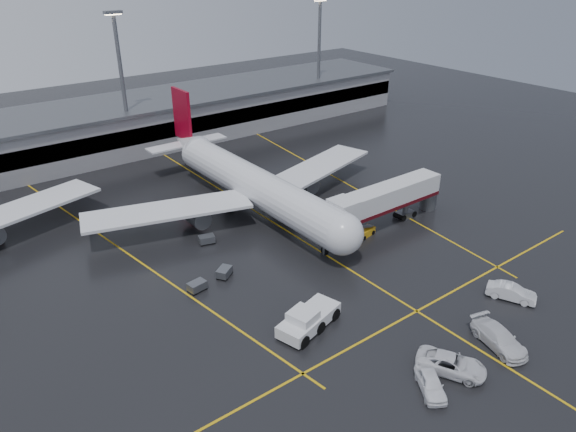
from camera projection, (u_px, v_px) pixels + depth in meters
ground at (291, 233)px, 72.59m from camera, size 220.00×220.00×0.00m
apron_line_centre at (291, 233)px, 72.59m from camera, size 0.25×90.00×0.02m
apron_line_stop at (417, 311)px, 56.90m from camera, size 60.00×0.25×0.02m
apron_line_left at (120, 248)px, 68.88m from camera, size 9.99×69.35×0.02m
apron_line_right at (340, 180)px, 89.48m from camera, size 7.57×69.64×0.02m
terminal at (142, 122)px, 104.87m from camera, size 122.00×19.00×8.60m
light_mast_mid at (122, 78)px, 93.41m from camera, size 3.00×1.20×25.45m
light_mast_right at (319, 51)px, 117.80m from camera, size 3.00×1.20×25.45m
main_airliner at (250, 182)px, 77.64m from camera, size 48.80×45.60×14.10m
jet_bridge at (387, 199)px, 73.00m from camera, size 19.90×3.40×6.05m
pushback_tractor at (308, 320)px, 53.86m from camera, size 7.90×4.86×2.64m
belt_loader at (365, 232)px, 71.78m from camera, size 3.37×2.01×2.00m
service_van_a at (451, 364)px, 48.38m from camera, size 5.49×6.84×1.73m
service_van_b at (499, 338)px, 51.53m from camera, size 4.20×6.82×1.84m
service_van_c at (511, 292)px, 58.56m from camera, size 3.90×5.47×1.71m
service_van_d at (431, 383)px, 46.35m from camera, size 4.14×4.95×1.60m
baggage_cart_a at (224, 272)px, 62.68m from camera, size 2.39×2.19×1.12m
baggage_cart_b at (197, 286)px, 60.09m from camera, size 2.17×1.59×1.12m
baggage_cart_c at (207, 239)px, 69.82m from camera, size 2.27×1.78×1.12m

